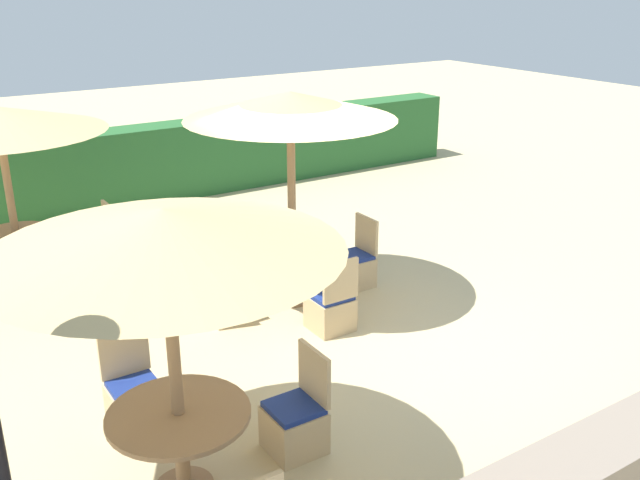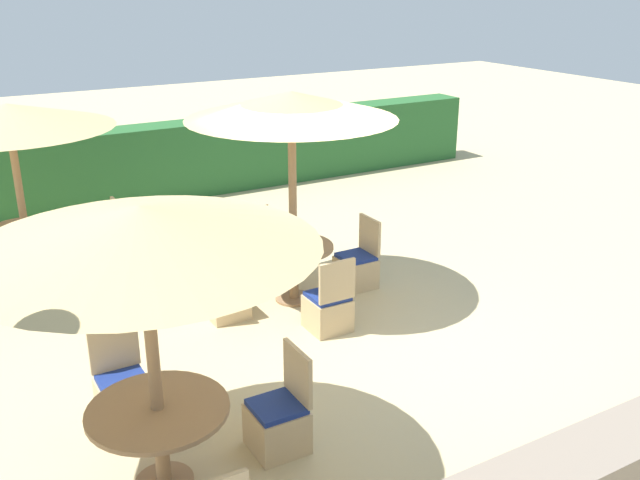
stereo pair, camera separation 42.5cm
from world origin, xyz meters
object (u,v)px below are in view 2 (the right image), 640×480
(parasol_center, at_px, (291,106))
(patio_chair_back_left_south, at_px, (48,286))
(patio_chair_back_left_east, at_px, (107,247))
(patio_chair_center_east, at_px, (357,268))
(round_table_back_left, at_px, (27,239))
(patio_chair_center_south, at_px, (328,309))
(round_table_front_left, at_px, (159,423))
(parasol_back_left, at_px, (8,117))
(patio_chair_center_west, at_px, (225,297))
(patio_chair_front_left_east, at_px, (279,422))
(round_table_center, at_px, (294,258))
(patio_chair_front_left_north, at_px, (124,396))
(patio_chair_center_north, at_px, (260,256))
(parasol_front_left, at_px, (141,229))

(parasol_center, relative_size, patio_chair_back_left_south, 2.85)
(patio_chair_back_left_east, bearing_deg, patio_chair_center_east, -132.09)
(patio_chair_center_east, bearing_deg, parasol_center, 87.17)
(patio_chair_center_east, height_order, round_table_back_left, patio_chair_center_east)
(parasol_center, xyz_separation_m, patio_chair_center_south, (-0.04, -0.93, -2.21))
(round_table_front_left, height_order, round_table_back_left, round_table_back_left)
(parasol_center, distance_m, parasol_back_left, 3.69)
(patio_chair_center_west, relative_size, patio_chair_back_left_east, 1.00)
(parasol_center, distance_m, patio_chair_front_left_east, 3.77)
(round_table_center, xyz_separation_m, round_table_back_left, (-2.80, 2.40, -0.00))
(patio_chair_center_south, distance_m, parasol_back_left, 4.75)
(patio_chair_back_left_east, bearing_deg, parasol_back_left, 88.90)
(patio_chair_center_east, height_order, patio_chair_center_south, same)
(patio_chair_center_east, xyz_separation_m, patio_chair_front_left_north, (-3.53, -1.50, 0.00))
(patio_chair_front_left_north, bearing_deg, parasol_center, -149.33)
(patio_chair_center_north, distance_m, patio_chair_front_left_east, 3.91)
(patio_chair_center_north, distance_m, patio_chair_back_left_south, 2.76)
(patio_chair_center_south, bearing_deg, round_table_back_left, 129.64)
(parasol_center, xyz_separation_m, patio_chair_back_left_east, (-1.76, 2.38, -2.21))
(patio_chair_center_north, height_order, parasol_back_left, parasol_back_left)
(parasol_front_left, height_order, patio_chair_front_left_east, parasol_front_left)
(patio_chair_center_south, height_order, round_table_back_left, patio_chair_center_south)
(patio_chair_center_west, height_order, round_table_back_left, patio_chair_center_west)
(round_table_front_left, distance_m, patio_chair_front_left_north, 1.08)
(round_table_front_left, bearing_deg, parasol_back_left, 92.54)
(patio_chair_center_south, relative_size, patio_chair_front_left_north, 1.00)
(patio_chair_center_east, height_order, patio_chair_back_left_east, same)
(parasol_back_left, bearing_deg, patio_chair_center_south, -50.36)
(patio_chair_front_left_east, bearing_deg, round_table_back_left, 13.98)
(round_table_front_left, height_order, patio_chair_back_left_south, patio_chair_back_left_south)
(parasol_front_left, bearing_deg, patio_chair_center_east, 35.89)
(patio_chair_front_left_east, bearing_deg, patio_chair_back_left_east, 2.50)
(patio_chair_front_left_north, bearing_deg, patio_chair_center_south, -166.51)
(round_table_front_left, relative_size, patio_chair_front_left_east, 1.22)
(patio_chair_center_north, xyz_separation_m, patio_chair_center_west, (-0.94, -1.00, 0.00))
(parasol_back_left, bearing_deg, patio_chair_center_east, -33.33)
(patio_chair_front_left_north, bearing_deg, patio_chair_center_east, -156.99)
(round_table_center, height_order, patio_chair_front_left_north, patio_chair_front_left_north)
(patio_chair_center_north, xyz_separation_m, parasol_front_left, (-2.56, -3.55, 1.96))
(patio_chair_center_north, xyz_separation_m, patio_chair_back_left_east, (-1.75, 1.41, 0.00))
(round_table_back_left, height_order, patio_chair_back_left_south, patio_chair_back_left_south)
(patio_chair_center_west, height_order, patio_chair_front_left_east, same)
(patio_chair_center_east, relative_size, patio_chair_back_left_south, 1.00)
(round_table_front_left, xyz_separation_m, parasol_back_left, (-0.22, 4.98, 1.64))
(patio_chair_center_north, height_order, patio_chair_center_west, same)
(parasol_front_left, bearing_deg, patio_chair_back_left_east, 80.69)
(parasol_front_left, bearing_deg, patio_chair_center_north, 54.18)
(round_table_back_left, bearing_deg, parasol_center, -40.65)
(parasol_back_left, bearing_deg, parasol_front_left, -87.46)
(patio_chair_back_left_south, bearing_deg, parasol_front_left, -87.56)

